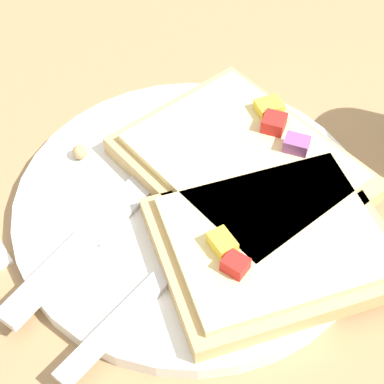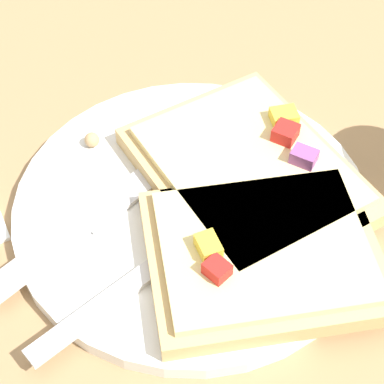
% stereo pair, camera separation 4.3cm
% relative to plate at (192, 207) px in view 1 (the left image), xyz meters
% --- Properties ---
extents(ground_plane, '(4.00, 4.00, 0.00)m').
position_rel_plate_xyz_m(ground_plane, '(0.00, 0.00, -0.01)').
color(ground_plane, '#9E7A51').
extents(plate, '(0.24, 0.24, 0.01)m').
position_rel_plate_xyz_m(plate, '(0.00, 0.00, 0.00)').
color(plate, white).
rests_on(plate, ground).
extents(fork, '(0.08, 0.22, 0.01)m').
position_rel_plate_xyz_m(fork, '(-0.03, 0.01, 0.01)').
color(fork, silver).
rests_on(fork, plate).
extents(knife, '(0.08, 0.19, 0.01)m').
position_rel_plate_xyz_m(knife, '(0.01, 0.07, 0.01)').
color(knife, silver).
rests_on(knife, plate).
extents(pizza_slice_main, '(0.17, 0.14, 0.03)m').
position_rel_plate_xyz_m(pizza_slice_main, '(0.00, -0.04, 0.02)').
color(pizza_slice_main, tan).
rests_on(pizza_slice_main, plate).
extents(pizza_slice_corner, '(0.15, 0.17, 0.03)m').
position_rel_plate_xyz_m(pizza_slice_corner, '(-0.06, -0.02, 0.02)').
color(pizza_slice_corner, tan).
rests_on(pizza_slice_corner, plate).
extents(crumb_scatter, '(0.12, 0.11, 0.01)m').
position_rel_plate_xyz_m(crumb_scatter, '(0.02, -0.02, 0.01)').
color(crumb_scatter, tan).
rests_on(crumb_scatter, plate).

